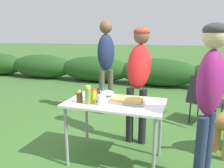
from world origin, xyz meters
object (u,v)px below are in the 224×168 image
Objects in this scene: folding_table at (115,108)px; camp_chair_near_hedge at (205,98)px; relish_jar at (88,95)px; mayo_bottle at (103,95)px; beer_bottle at (80,96)px; standing_person_in_red_jacket at (106,58)px; hot_sauce_bottle at (99,94)px; mustard_bottle at (94,95)px; standing_person_in_dark_puffer at (139,70)px; paper_cup_stack at (101,100)px; food_tray at (127,100)px; mixing_bowl at (107,93)px; plate_stack at (86,96)px; standing_person_in_gray_fleece at (210,89)px.

folding_table is 1.87m from camp_chair_near_hedge.
relish_jar is at bearing -106.48° from camp_chair_near_hedge.
mayo_bottle reaches higher than beer_bottle.
hot_sauce_bottle is at bearing -114.19° from standing_person_in_red_jacket.
camp_chair_near_hedge is (1.74, -0.02, -0.60)m from standing_person_in_red_jacket.
relish_jar is at bearing -12.70° from beer_bottle.
relish_jar is 1.38× the size of beer_bottle.
camp_chair_near_hedge is (1.25, 1.56, -0.36)m from hot_sauce_bottle.
standing_person_in_dark_puffer is (0.35, 0.75, 0.18)m from mustard_bottle.
paper_cup_stack is at bearing 1.74° from relish_jar.
food_tray is at bearing 21.89° from mayo_bottle.
mixing_bowl is 0.29m from mayo_bottle.
standing_person_in_dark_puffer is at bearing 71.49° from mayo_bottle.
beer_bottle is (-0.51, -0.16, 0.04)m from food_tray.
mayo_bottle is at bearing -144.71° from folding_table.
mixing_bowl is 0.60m from standing_person_in_dark_puffer.
folding_table is 0.29m from mixing_bowl.
standing_person_in_red_jacket is (-0.49, 1.58, 0.24)m from hot_sauce_bottle.
relish_jar is 1.14× the size of hot_sauce_bottle.
mixing_bowl is 0.38m from relish_jar.
standing_person_in_dark_puffer is at bearing 57.58° from beer_bottle.
plate_stack is at bearing 170.07° from folding_table.
paper_cup_stack is (-0.25, -0.18, 0.03)m from food_tray.
standing_person_in_dark_puffer reaches higher than hot_sauce_bottle.
mustard_bottle reaches higher than paper_cup_stack.
standing_person_in_gray_fleece reaches higher than standing_person_in_dark_puffer.
folding_table is at bearing 20.32° from beer_bottle.
standing_person_in_red_jacket is 1.84m from camp_chair_near_hedge.
mayo_bottle is at bearing 5.53° from mustard_bottle.
mixing_bowl is 0.39m from beer_bottle.
plate_stack is 0.26m from hot_sauce_bottle.
relish_jar is 1.12× the size of mayo_bottle.
beer_bottle is 0.09× the size of standing_person_in_red_jacket.
hot_sauce_bottle is (-0.05, 0.03, -0.00)m from mayo_bottle.
standing_person_in_gray_fleece is 2.32m from standing_person_in_red_jacket.
standing_person_in_red_jacket is (-0.66, 1.53, 0.40)m from folding_table.
mixing_bowl is at bearing -82.54° from standing_person_in_gray_fleece.
plate_stack is 1.86× the size of paper_cup_stack.
relish_jar is 0.12× the size of standing_person_in_red_jacket.
hot_sauce_bottle is at bearing -167.40° from food_tray.
food_tray is at bearing 25.02° from relish_jar.
standing_person_in_dark_puffer is at bearing -116.02° from camp_chair_near_hedge.
relish_jar is (-0.39, -0.18, 0.07)m from food_tray.
plate_stack is 0.13× the size of standing_person_in_dark_puffer.
standing_person_in_dark_puffer is (0.24, 0.82, 0.21)m from paper_cup_stack.
food_tray is 0.44m from relish_jar.
folding_table is 0.24m from hot_sauce_bottle.
food_tray is at bearing -5.32° from plate_stack.
standing_person_in_red_jacket is at bearing -111.57° from standing_person_in_gray_fleece.
standing_person_in_dark_puffer is (0.31, 0.46, 0.23)m from mixing_bowl.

